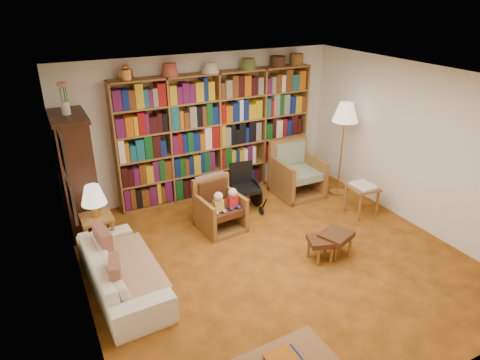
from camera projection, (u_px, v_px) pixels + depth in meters
floor at (273, 257)px, 6.07m from camera, size 5.00×5.00×0.00m
ceiling at (280, 79)px, 5.04m from camera, size 5.00×5.00×0.00m
wall_back at (203, 126)px, 7.59m from camera, size 5.00×0.00×5.00m
wall_front at (434, 285)px, 3.52m from camera, size 5.00×0.00×5.00m
wall_left at (74, 219)px, 4.53m from camera, size 0.00×5.00×5.00m
wall_right at (416, 147)px, 6.58m from camera, size 0.00×5.00×5.00m
bookshelf at (218, 131)px, 7.57m from camera, size 3.60×0.30×2.42m
curio_cabinet at (77, 173)px, 6.38m from camera, size 0.50×0.95×2.40m
framed_pictures at (67, 176)px, 4.63m from camera, size 0.03×0.52×0.97m
sofa at (122, 270)px, 5.32m from camera, size 1.91×0.84×0.55m
sofa_throw at (126, 268)px, 5.33m from camera, size 0.79×1.40×0.04m
cushion_left at (104, 247)px, 5.48m from camera, size 0.19×0.43×0.41m
cushion_right at (116, 277)px, 4.91m from camera, size 0.19×0.39×0.38m
side_table_lamp at (98, 225)px, 6.05m from camera, size 0.43×0.43×0.56m
table_lamp at (93, 196)px, 5.86m from camera, size 0.35×0.35×0.47m
armchair_leather at (218, 208)px, 6.71m from camera, size 0.70×0.74×0.81m
armchair_sage at (294, 174)px, 7.83m from camera, size 0.78×0.81×0.97m
wheelchair at (244, 189)px, 7.25m from camera, size 0.47×0.66×0.82m
floor_lamp at (345, 116)px, 7.36m from camera, size 0.45×0.45×1.70m
side_table_papers at (362, 191)px, 7.06m from camera, size 0.50×0.50×0.54m
footstool_a at (323, 242)px, 5.92m from camera, size 0.47×0.43×0.33m
footstool_b at (336, 237)px, 5.98m from camera, size 0.53×0.50×0.37m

